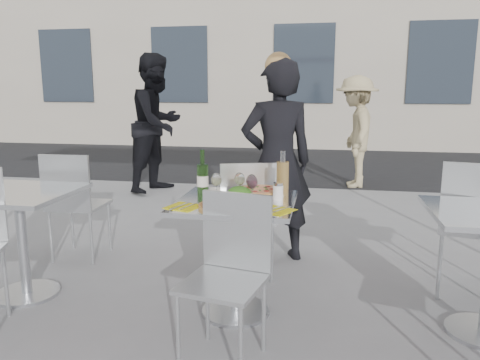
% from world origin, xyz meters
% --- Properties ---
extents(ground, '(80.00, 80.00, 0.00)m').
position_xyz_m(ground, '(0.00, 0.00, 0.00)').
color(ground, slate).
extents(street_asphalt, '(24.00, 5.00, 0.00)m').
position_xyz_m(street_asphalt, '(0.00, 6.50, 0.00)').
color(street_asphalt, black).
rests_on(street_asphalt, ground).
extents(main_table, '(0.72, 0.72, 0.75)m').
position_xyz_m(main_table, '(0.00, 0.00, 0.54)').
color(main_table, '#B7BABF').
rests_on(main_table, ground).
extents(side_table_left, '(0.72, 0.72, 0.75)m').
position_xyz_m(side_table_left, '(-1.50, 0.00, 0.54)').
color(side_table_left, '#B7BABF').
rests_on(side_table_left, ground).
extents(chair_far, '(0.53, 0.54, 0.91)m').
position_xyz_m(chair_far, '(-0.02, 0.54, 0.54)').
color(chair_far, silver).
rests_on(chair_far, ground).
extents(chair_near, '(0.47, 0.48, 0.88)m').
position_xyz_m(chair_near, '(0.05, -0.46, 0.52)').
color(chair_near, silver).
rests_on(chair_near, ground).
extents(side_chair_lfar, '(0.43, 0.44, 0.92)m').
position_xyz_m(side_chair_lfar, '(-1.50, 0.70, 0.54)').
color(side_chair_lfar, silver).
rests_on(side_chair_lfar, ground).
extents(side_chair_rfar, '(0.53, 0.54, 0.97)m').
position_xyz_m(side_chair_rfar, '(1.54, 0.49, 0.57)').
color(side_chair_rfar, silver).
rests_on(side_chair_rfar, ground).
extents(woman_diner, '(0.71, 0.60, 1.67)m').
position_xyz_m(woman_diner, '(0.15, 1.04, 0.83)').
color(woman_diner, black).
rests_on(woman_diner, ground).
extents(pedestrian_a, '(0.98, 1.11, 1.91)m').
position_xyz_m(pedestrian_a, '(-1.77, 3.46, 0.95)').
color(pedestrian_a, black).
rests_on(pedestrian_a, ground).
extents(pedestrian_b, '(0.64, 1.07, 1.62)m').
position_xyz_m(pedestrian_b, '(0.97, 4.25, 0.81)').
color(pedestrian_b, tan).
rests_on(pedestrian_b, ground).
extents(pizza_near, '(0.31, 0.31, 0.02)m').
position_xyz_m(pizza_near, '(-0.03, -0.18, 0.76)').
color(pizza_near, tan).
rests_on(pizza_near, main_table).
extents(pizza_far, '(0.36, 0.36, 0.03)m').
position_xyz_m(pizza_far, '(0.11, 0.21, 0.77)').
color(pizza_far, white).
rests_on(pizza_far, main_table).
extents(salad_plate, '(0.22, 0.22, 0.09)m').
position_xyz_m(salad_plate, '(0.02, 0.02, 0.79)').
color(salad_plate, white).
rests_on(salad_plate, main_table).
extents(wine_bottle, '(0.08, 0.08, 0.29)m').
position_xyz_m(wine_bottle, '(-0.24, 0.13, 0.86)').
color(wine_bottle, '#2F5B22').
rests_on(wine_bottle, main_table).
extents(carafe, '(0.08, 0.08, 0.29)m').
position_xyz_m(carafe, '(0.27, 0.20, 0.87)').
color(carafe, tan).
rests_on(carafe, main_table).
extents(sugar_shaker, '(0.06, 0.06, 0.11)m').
position_xyz_m(sugar_shaker, '(0.25, 0.07, 0.80)').
color(sugar_shaker, white).
rests_on(sugar_shaker, main_table).
extents(wineglass_white_a, '(0.07, 0.07, 0.16)m').
position_xyz_m(wineglass_white_a, '(-0.13, 0.06, 0.86)').
color(wineglass_white_a, white).
rests_on(wineglass_white_a, main_table).
extents(wineglass_white_b, '(0.07, 0.07, 0.16)m').
position_xyz_m(wineglass_white_b, '(0.00, 0.11, 0.86)').
color(wineglass_white_b, white).
rests_on(wineglass_white_b, main_table).
extents(wineglass_red_a, '(0.07, 0.07, 0.16)m').
position_xyz_m(wineglass_red_a, '(0.10, 0.02, 0.86)').
color(wineglass_red_a, white).
rests_on(wineglass_red_a, main_table).
extents(wineglass_red_b, '(0.07, 0.07, 0.16)m').
position_xyz_m(wineglass_red_b, '(0.09, 0.06, 0.86)').
color(wineglass_red_b, white).
rests_on(wineglass_red_b, main_table).
extents(napkin_left, '(0.22, 0.22, 0.01)m').
position_xyz_m(napkin_left, '(-0.27, -0.22, 0.75)').
color(napkin_left, '#D2CD12').
rests_on(napkin_left, main_table).
extents(napkin_right, '(0.25, 0.25, 0.01)m').
position_xyz_m(napkin_right, '(0.27, -0.20, 0.75)').
color(napkin_right, '#D2CD12').
rests_on(napkin_right, main_table).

